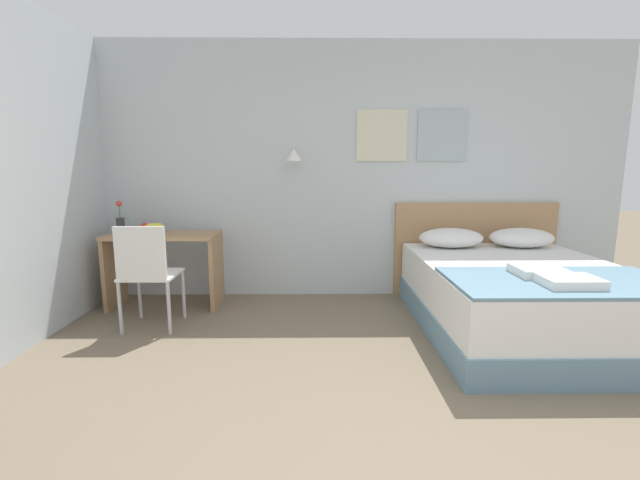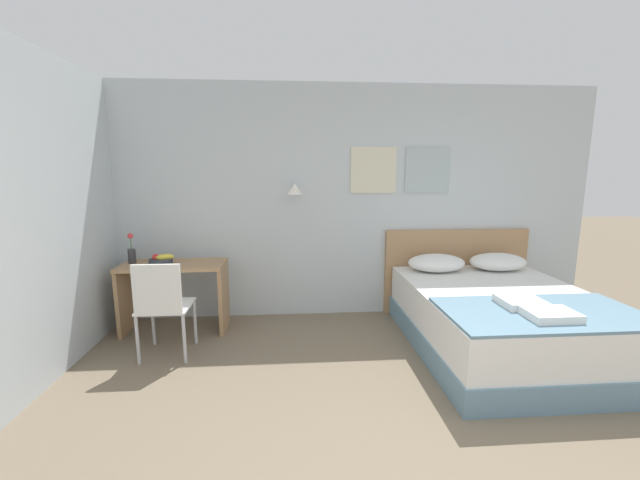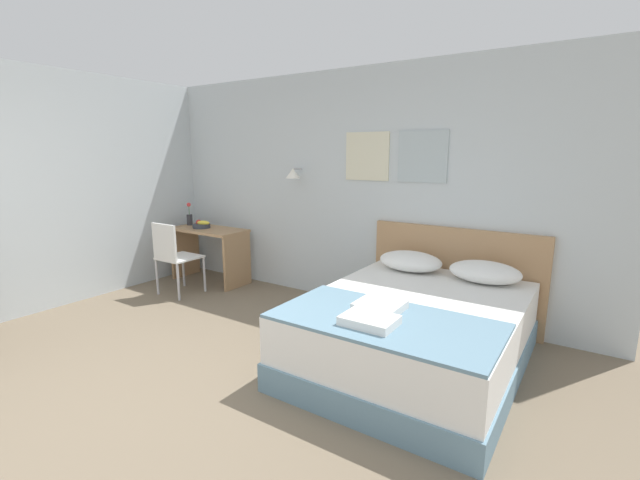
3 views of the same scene
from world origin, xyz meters
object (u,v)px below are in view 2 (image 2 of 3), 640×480
object	(u,v)px
fruit_bowl	(161,260)
pillow_right	(498,262)
folded_towel_mid_bed	(551,315)
headboard	(455,271)
pillow_left	(436,263)
throw_blanket	(544,313)
desk	(175,285)
desk_chair	(162,302)
bed	(500,321)
flower_vase	(132,253)
folded_towel_near_foot	(521,302)

from	to	relation	value
fruit_bowl	pillow_right	bearing A→B (deg)	0.97
folded_towel_mid_bed	fruit_bowl	size ratio (longest dim) A/B	1.39
headboard	fruit_bowl	size ratio (longest dim) A/B	6.65
pillow_left	pillow_right	distance (m)	0.71
throw_blanket	folded_towel_mid_bed	xyz separation A→B (m)	(-0.04, -0.14, 0.04)
desk	desk_chair	distance (m)	0.67
headboard	desk	bearing A→B (deg)	-173.99
pillow_right	desk_chair	size ratio (longest dim) A/B	0.69
bed	pillow_left	world-z (taller)	pillow_left
desk	flower_vase	xyz separation A→B (m)	(-0.43, 0.04, 0.34)
throw_blanket	desk	size ratio (longest dim) A/B	1.47
bed	headboard	bearing A→B (deg)	90.00
bed	folded_towel_mid_bed	world-z (taller)	folded_towel_mid_bed
throw_blanket	headboard	bearing A→B (deg)	90.00
bed	folded_towel_mid_bed	bearing A→B (deg)	-93.31
headboard	pillow_left	world-z (taller)	headboard
bed	throw_blanket	world-z (taller)	throw_blanket
pillow_right	desk_chair	distance (m)	3.56
folded_towel_mid_bed	folded_towel_near_foot	bearing A→B (deg)	102.11
headboard	pillow_right	bearing A→B (deg)	-39.76
desk_chair	bed	bearing A→B (deg)	-1.07
desk_chair	pillow_right	bearing A→B (deg)	11.42
folded_towel_mid_bed	flower_vase	bearing A→B (deg)	157.29
folded_towel_near_foot	flower_vase	world-z (taller)	flower_vase
flower_vase	bed	bearing A→B (deg)	-11.86
throw_blanket	desk_chair	size ratio (longest dim) A/B	1.71
pillow_left	folded_towel_mid_bed	xyz separation A→B (m)	(0.31, -1.51, -0.04)
desk	folded_towel_near_foot	bearing A→B (deg)	-20.70
pillow_left	desk_chair	bearing A→B (deg)	-165.76
flower_vase	headboard	bearing A→B (deg)	4.62
throw_blanket	desk_chair	distance (m)	3.20
pillow_left	folded_towel_mid_bed	world-z (taller)	pillow_left
bed	pillow_right	xyz separation A→B (m)	(0.36, 0.76, 0.39)
headboard	folded_towel_near_foot	world-z (taller)	headboard
fruit_bowl	folded_towel_near_foot	bearing A→B (deg)	-19.70
bed	flower_vase	distance (m)	3.77
desk	pillow_left	bearing A→B (deg)	0.84
bed	pillow_right	distance (m)	0.93
pillow_left	flower_vase	size ratio (longest dim) A/B	1.99
pillow_left	fruit_bowl	xyz separation A→B (m)	(-2.97, -0.06, 0.10)
folded_towel_mid_bed	flower_vase	world-z (taller)	flower_vase
desk	flower_vase	distance (m)	0.55
desk_chair	flower_vase	bearing A→B (deg)	125.80
pillow_left	fruit_bowl	size ratio (longest dim) A/B	2.43
pillow_right	folded_towel_mid_bed	size ratio (longest dim) A/B	1.76
bed	desk_chair	distance (m)	3.14
bed	flower_vase	bearing A→B (deg)	168.14
folded_towel_mid_bed	flower_vase	distance (m)	3.91
headboard	pillow_left	distance (m)	0.50
pillow_left	desk_chair	size ratio (longest dim) A/B	0.69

